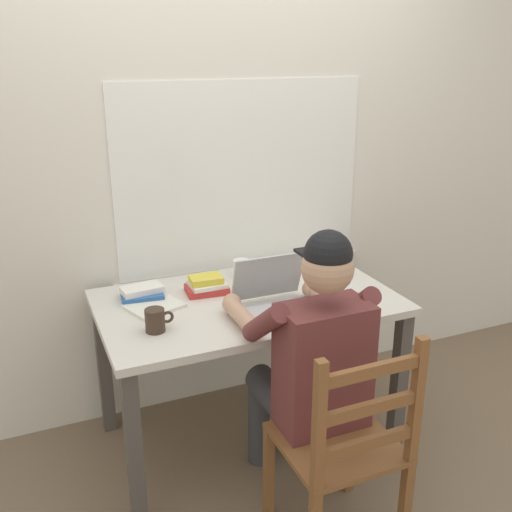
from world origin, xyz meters
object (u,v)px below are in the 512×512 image
at_px(coffee_mug_dark, 156,320).
at_px(book_stack_side, 142,293).
at_px(computer_mouse, 338,303).
at_px(landscape_photo_print, 300,268).
at_px(wooden_chair, 344,448).
at_px(desk, 247,318).
at_px(laptop, 276,298).
at_px(book_stack_main, 207,285).
at_px(seated_person, 310,358).
at_px(coffee_mug_white, 242,269).

distance_m(coffee_mug_dark, book_stack_side, 0.34).
relative_size(computer_mouse, landscape_photo_print, 0.77).
height_order(computer_mouse, book_stack_side, book_stack_side).
xyz_separation_m(wooden_chair, landscape_photo_print, (0.33, 1.00, 0.30)).
relative_size(desk, laptop, 4.04).
xyz_separation_m(book_stack_main, landscape_photo_print, (0.54, 0.11, -0.03)).
xyz_separation_m(laptop, coffee_mug_dark, (-0.53, 0.00, -0.01)).
xyz_separation_m(seated_person, laptop, (0.00, 0.32, 0.13)).
height_order(desk, book_stack_main, book_stack_main).
xyz_separation_m(seated_person, landscape_photo_print, (0.33, 0.72, 0.07)).
bearing_deg(book_stack_side, computer_mouse, -28.84).
bearing_deg(book_stack_main, book_stack_side, 170.92).
relative_size(desk, wooden_chair, 1.44).
distance_m(wooden_chair, book_stack_main, 0.98).
relative_size(desk, landscape_photo_print, 10.26).
distance_m(wooden_chair, coffee_mug_dark, 0.87).
bearing_deg(wooden_chair, desk, 95.36).
bearing_deg(computer_mouse, book_stack_main, 141.72).
bearing_deg(wooden_chair, coffee_mug_dark, 131.37).
relative_size(seated_person, laptop, 3.72).
bearing_deg(book_stack_main, coffee_mug_dark, -136.82).
relative_size(laptop, book_stack_main, 1.63).
bearing_deg(seated_person, wooden_chair, -90.00).
bearing_deg(coffee_mug_white, wooden_chair, -90.37).
relative_size(coffee_mug_white, book_stack_main, 0.59).
bearing_deg(desk, laptop, -64.20).
distance_m(desk, seated_person, 0.48).
bearing_deg(desk, coffee_mug_dark, -161.75).
height_order(laptop, coffee_mug_white, laptop).
xyz_separation_m(coffee_mug_white, coffee_mug_dark, (-0.54, -0.41, 0.00)).
height_order(wooden_chair, book_stack_main, wooden_chair).
height_order(desk, book_stack_side, book_stack_side).
distance_m(desk, coffee_mug_dark, 0.51).
relative_size(wooden_chair, coffee_mug_white, 7.70).
distance_m(coffee_mug_white, landscape_photo_print, 0.32).
bearing_deg(wooden_chair, landscape_photo_print, 72.00).
height_order(desk, wooden_chair, wooden_chair).
bearing_deg(coffee_mug_white, book_stack_side, -172.61).
height_order(seated_person, coffee_mug_dark, seated_person).
xyz_separation_m(coffee_mug_white, book_stack_main, (-0.22, -0.11, -0.01)).
bearing_deg(desk, computer_mouse, -35.23).
height_order(laptop, landscape_photo_print, laptop).
bearing_deg(book_stack_main, landscape_photo_print, 11.10).
relative_size(wooden_chair, laptop, 2.80).
bearing_deg(laptop, computer_mouse, -17.82).
bearing_deg(wooden_chair, coffee_mug_white, 89.63).
bearing_deg(computer_mouse, desk, 144.77).
xyz_separation_m(desk, coffee_mug_dark, (-0.46, -0.15, 0.15)).
bearing_deg(coffee_mug_white, desk, -106.75).
xyz_separation_m(coffee_mug_dark, book_stack_main, (0.31, 0.29, -0.01)).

